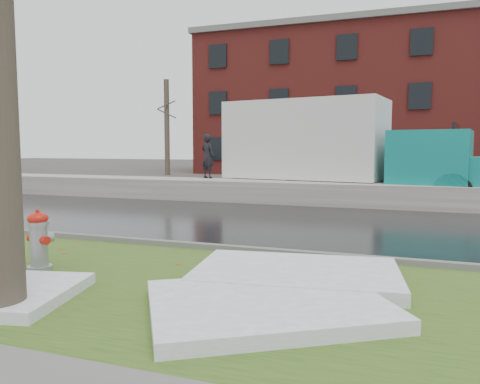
% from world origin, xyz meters
% --- Properties ---
extents(ground, '(120.00, 120.00, 0.00)m').
position_xyz_m(ground, '(0.00, 0.00, 0.00)').
color(ground, '#47423D').
rests_on(ground, ground).
extents(verge, '(60.00, 4.50, 0.04)m').
position_xyz_m(verge, '(0.00, -1.25, 0.02)').
color(verge, '#2A4E1A').
rests_on(verge, ground).
extents(road, '(60.00, 7.00, 0.03)m').
position_xyz_m(road, '(0.00, 4.50, 0.01)').
color(road, black).
rests_on(road, ground).
extents(parking_lot, '(60.00, 9.00, 0.03)m').
position_xyz_m(parking_lot, '(0.00, 13.00, 0.01)').
color(parking_lot, slate).
rests_on(parking_lot, ground).
extents(curb, '(60.00, 0.15, 0.14)m').
position_xyz_m(curb, '(0.00, 1.00, 0.07)').
color(curb, slate).
rests_on(curb, ground).
extents(snowbank, '(60.00, 1.60, 0.75)m').
position_xyz_m(snowbank, '(0.00, 8.70, 0.38)').
color(snowbank, '#B5AFA5').
rests_on(snowbank, ground).
extents(brick_building, '(26.00, 12.00, 10.00)m').
position_xyz_m(brick_building, '(2.00, 30.00, 5.00)').
color(brick_building, maroon).
rests_on(brick_building, ground).
extents(bg_tree_left, '(1.40, 1.62, 6.50)m').
position_xyz_m(bg_tree_left, '(-12.00, 22.00, 3.33)').
color(bg_tree_left, brown).
rests_on(bg_tree_left, ground).
extents(bg_tree_center, '(1.40, 1.62, 6.50)m').
position_xyz_m(bg_tree_center, '(-6.00, 26.00, 3.33)').
color(bg_tree_center, brown).
rests_on(bg_tree_center, ground).
extents(fire_hydrant, '(0.46, 0.42, 0.92)m').
position_xyz_m(fire_hydrant, '(-1.59, -1.20, 0.53)').
color(fire_hydrant, '#94969B').
rests_on(fire_hydrant, verge).
extents(box_truck, '(10.86, 3.86, 3.58)m').
position_xyz_m(box_truck, '(1.20, 10.09, 1.89)').
color(box_truck, black).
rests_on(box_truck, ground).
extents(worker, '(0.71, 0.60, 1.64)m').
position_xyz_m(worker, '(-3.40, 9.30, 1.57)').
color(worker, black).
rests_on(worker, snowbank).
extents(snow_patch_near, '(3.27, 3.08, 0.16)m').
position_xyz_m(snow_patch_near, '(2.17, -1.78, 0.12)').
color(snow_patch_near, white).
rests_on(snow_patch_near, verge).
extents(snow_patch_side, '(3.02, 2.16, 0.18)m').
position_xyz_m(snow_patch_side, '(2.21, -0.44, 0.13)').
color(snow_patch_side, white).
rests_on(snow_patch_side, verge).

